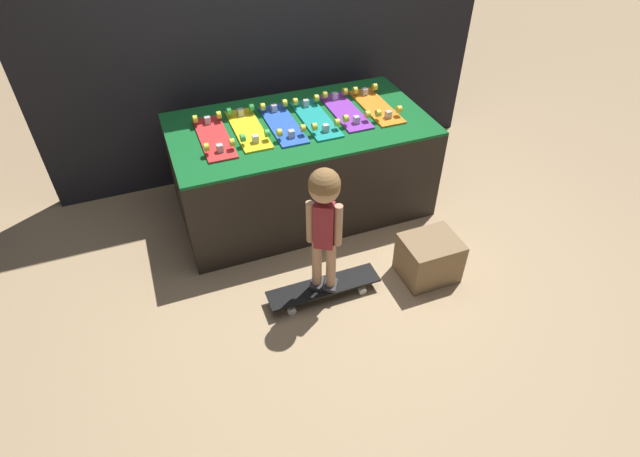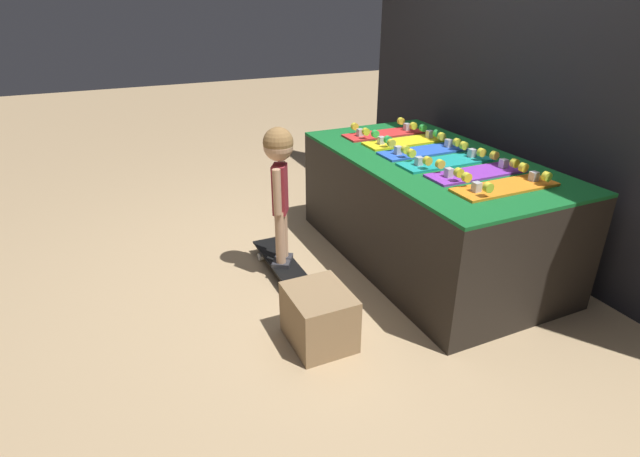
% 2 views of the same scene
% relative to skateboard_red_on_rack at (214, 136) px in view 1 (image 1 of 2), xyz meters
% --- Properties ---
extents(ground_plane, '(16.00, 16.00, 0.00)m').
position_rel_skateboard_red_on_rack_xyz_m(ground_plane, '(0.61, -0.66, -0.75)').
color(ground_plane, tan).
extents(back_wall, '(3.61, 0.10, 2.47)m').
position_rel_skateboard_red_on_rack_xyz_m(back_wall, '(0.61, 0.70, 0.49)').
color(back_wall, black).
rests_on(back_wall, ground_plane).
extents(display_rack, '(1.85, 1.01, 0.73)m').
position_rel_skateboard_red_on_rack_xyz_m(display_rack, '(0.61, 0.00, -0.38)').
color(display_rack, black).
rests_on(display_rack, ground_plane).
extents(skateboard_red_on_rack, '(0.20, 0.61, 0.09)m').
position_rel_skateboard_red_on_rack_xyz_m(skateboard_red_on_rack, '(0.00, 0.00, 0.00)').
color(skateboard_red_on_rack, red).
rests_on(skateboard_red_on_rack, display_rack).
extents(skateboard_yellow_on_rack, '(0.20, 0.61, 0.09)m').
position_rel_skateboard_red_on_rack_xyz_m(skateboard_yellow_on_rack, '(0.24, 0.03, 0.00)').
color(skateboard_yellow_on_rack, yellow).
rests_on(skateboard_yellow_on_rack, display_rack).
extents(skateboard_blue_on_rack, '(0.20, 0.61, 0.09)m').
position_rel_skateboard_red_on_rack_xyz_m(skateboard_blue_on_rack, '(0.49, 0.01, 0.00)').
color(skateboard_blue_on_rack, blue).
rests_on(skateboard_blue_on_rack, display_rack).
extents(skateboard_teal_on_rack, '(0.20, 0.61, 0.09)m').
position_rel_skateboard_red_on_rack_xyz_m(skateboard_teal_on_rack, '(0.73, 0.00, 0.00)').
color(skateboard_teal_on_rack, teal).
rests_on(skateboard_teal_on_rack, display_rack).
extents(skateboard_purple_on_rack, '(0.20, 0.61, 0.09)m').
position_rel_skateboard_red_on_rack_xyz_m(skateboard_purple_on_rack, '(0.98, 0.03, 0.00)').
color(skateboard_purple_on_rack, purple).
rests_on(skateboard_purple_on_rack, display_rack).
extents(skateboard_orange_on_rack, '(0.20, 0.61, 0.09)m').
position_rel_skateboard_red_on_rack_xyz_m(skateboard_orange_on_rack, '(1.22, 0.02, 0.00)').
color(skateboard_orange_on_rack, orange).
rests_on(skateboard_orange_on_rack, display_rack).
extents(skateboard_on_floor, '(0.74, 0.18, 0.09)m').
position_rel_skateboard_red_on_rack_xyz_m(skateboard_on_floor, '(0.42, -0.98, -0.67)').
color(skateboard_on_floor, black).
rests_on(skateboard_on_floor, ground_plane).
extents(child, '(0.20, 0.18, 0.89)m').
position_rel_skateboard_red_on_rack_xyz_m(child, '(0.42, -0.98, -0.03)').
color(child, '#2D2D33').
rests_on(child, skateboard_on_floor).
extents(storage_box, '(0.36, 0.31, 0.30)m').
position_rel_skateboard_red_on_rack_xyz_m(storage_box, '(1.15, -1.05, -0.59)').
color(storage_box, '#8E704C').
rests_on(storage_box, ground_plane).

